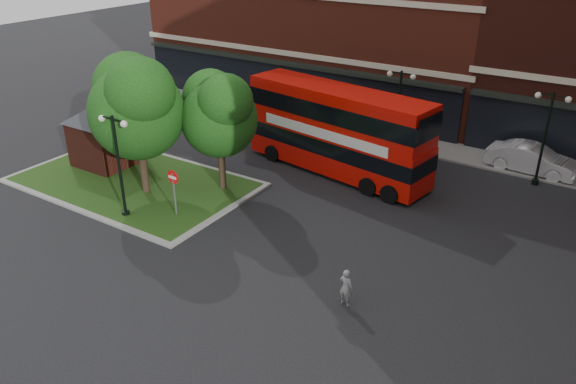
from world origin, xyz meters
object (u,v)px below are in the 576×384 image
Objects in this scene: bus at (337,125)px; car_silver at (348,126)px; woman at (346,287)px; car_white at (532,159)px.

bus is 5.90m from car_silver.
woman is 16.43m from car_white.
woman is 17.53m from car_silver.
bus reaches higher than car_silver.
bus is 2.44× the size of car_silver.
bus is at bearing 125.84° from car_white.
bus reaches higher than woman.
bus is 12.17m from woman.
bus is 7.39× the size of woman.
car_silver is 0.95× the size of car_white.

